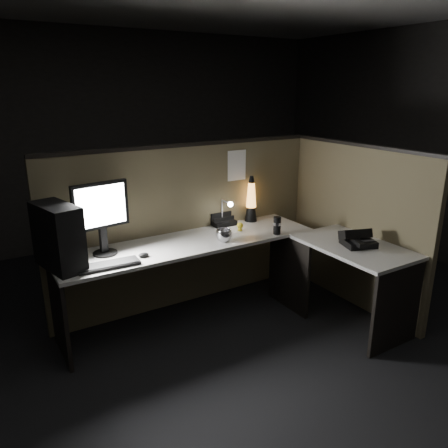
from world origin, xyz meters
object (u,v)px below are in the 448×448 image
monitor (101,211)px  lava_lamp (251,203)px  keyboard (109,265)px  desk_phone (357,239)px  pc_tower (58,237)px

monitor → lava_lamp: bearing=-4.0°
keyboard → desk_phone: bearing=-15.4°
keyboard → monitor: bearing=81.7°
lava_lamp → keyboard: bearing=-165.5°
lava_lamp → desk_phone: bearing=-70.9°
pc_tower → lava_lamp: (1.87, 0.24, -0.05)m
monitor → desk_phone: 2.11m
pc_tower → desk_phone: 2.38m
desk_phone → keyboard: bearing=-179.3°
pc_tower → keyboard: (0.30, -0.17, -0.23)m
lava_lamp → desk_phone: (0.36, -1.04, -0.13)m
keyboard → lava_lamp: size_ratio=1.01×
pc_tower → lava_lamp: size_ratio=1.06×
pc_tower → keyboard: bearing=-43.1°
monitor → lava_lamp: (1.51, 0.13, -0.16)m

